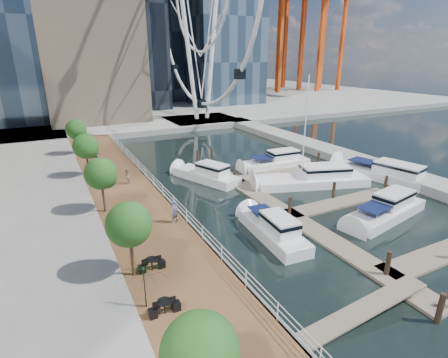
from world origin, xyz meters
name	(u,v)px	position (x,y,z in m)	size (l,w,h in m)	color
ground	(327,273)	(0.00, 0.00, 0.00)	(520.00, 520.00, 0.00)	black
boardwalk	(132,207)	(-9.00, 15.00, 0.50)	(6.00, 60.00, 1.00)	brown
seawall	(165,201)	(-6.00, 15.00, 0.50)	(0.25, 60.00, 1.00)	#595954
land_far	(96,99)	(0.00, 102.00, 0.50)	(200.00, 114.00, 1.00)	gray
breakwater	(336,154)	(20.00, 20.00, 0.50)	(4.00, 60.00, 1.00)	gray
pier	(202,121)	(14.00, 52.00, 0.50)	(14.00, 12.00, 1.00)	gray
railing	(163,191)	(-6.10, 15.00, 1.52)	(0.10, 60.00, 1.05)	white
floating_docks	(318,193)	(7.97, 9.98, 0.49)	(16.00, 34.00, 2.60)	#6D6051
port_cranes	(289,36)	(67.67, 95.67, 20.00)	(40.00, 52.00, 38.00)	#D84C14
street_trees	(101,174)	(-11.40, 14.00, 4.29)	(2.60, 42.60, 4.60)	#3F2B1C
cafe_tables	(187,331)	(-10.40, -2.00, 1.37)	(2.50, 13.70, 0.74)	black
yacht_foreground	(385,218)	(10.13, 3.93, 0.00)	(2.64, 9.86, 2.15)	silver
pedestrian_near	(175,212)	(-6.90, 9.39, 1.92)	(0.67, 0.44, 1.84)	#4A4A63
pedestrian_mid	(127,177)	(-8.31, 19.73, 1.79)	(0.77, 0.60, 1.59)	#886F5E
pedestrian_far	(96,156)	(-9.95, 28.77, 1.85)	(1.00, 0.42, 1.70)	#373F45
moored_yachts	(318,189)	(9.66, 11.93, 0.00)	(24.14, 36.44, 11.50)	white
cafe_seating	(187,356)	(-11.15, -3.96, 2.11)	(3.83, 13.97, 2.40)	#103C22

